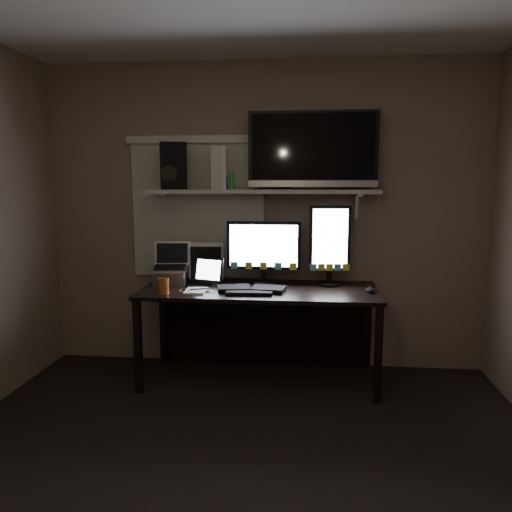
# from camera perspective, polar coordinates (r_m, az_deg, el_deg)

# --- Properties ---
(floor) EXTENTS (3.60, 3.60, 0.00)m
(floor) POSITION_cam_1_polar(r_m,az_deg,el_deg) (2.79, -2.53, -25.07)
(floor) COLOR black
(floor) RESTS_ON ground
(back_wall) EXTENTS (3.60, 0.00, 3.60)m
(back_wall) POSITION_cam_1_polar(r_m,az_deg,el_deg) (4.12, 0.90, 4.46)
(back_wall) COLOR #726051
(back_wall) RESTS_ON floor
(window_blinds) EXTENTS (1.10, 0.02, 1.10)m
(window_blinds) POSITION_cam_1_polar(r_m,az_deg,el_deg) (4.19, -6.66, 5.15)
(window_blinds) COLOR beige
(window_blinds) RESTS_ON back_wall
(desk) EXTENTS (1.80, 0.75, 0.73)m
(desk) POSITION_cam_1_polar(r_m,az_deg,el_deg) (3.99, 0.58, -5.84)
(desk) COLOR black
(desk) RESTS_ON floor
(wall_shelf) EXTENTS (1.80, 0.35, 0.03)m
(wall_shelf) POSITION_cam_1_polar(r_m,az_deg,el_deg) (3.94, 0.70, 7.39)
(wall_shelf) COLOR #A6A7A2
(wall_shelf) RESTS_ON back_wall
(monitor_landscape) EXTENTS (0.59, 0.07, 0.51)m
(monitor_landscape) POSITION_cam_1_polar(r_m,az_deg,el_deg) (3.95, 0.88, 0.43)
(monitor_landscape) COLOR black
(monitor_landscape) RESTS_ON desk
(monitor_portrait) EXTENTS (0.32, 0.09, 0.64)m
(monitor_portrait) POSITION_cam_1_polar(r_m,az_deg,el_deg) (3.94, 8.42, 1.24)
(monitor_portrait) COLOR black
(monitor_portrait) RESTS_ON desk
(keyboard) EXTENTS (0.52, 0.22, 0.03)m
(keyboard) POSITION_cam_1_polar(r_m,az_deg,el_deg) (3.75, -0.56, -3.76)
(keyboard) COLOR black
(keyboard) RESTS_ON desk
(mouse) EXTENTS (0.07, 0.11, 0.04)m
(mouse) POSITION_cam_1_polar(r_m,az_deg,el_deg) (3.79, 12.91, -3.80)
(mouse) COLOR black
(mouse) RESTS_ON desk
(notepad) EXTENTS (0.15, 0.21, 0.01)m
(notepad) POSITION_cam_1_polar(r_m,az_deg,el_deg) (3.75, -6.92, -3.96)
(notepad) COLOR white
(notepad) RESTS_ON desk
(tablet) EXTENTS (0.27, 0.18, 0.22)m
(tablet) POSITION_cam_1_polar(r_m,az_deg,el_deg) (3.96, -5.42, -1.75)
(tablet) COLOR black
(tablet) RESTS_ON desk
(file_sorter) EXTENTS (0.26, 0.14, 0.31)m
(file_sorter) POSITION_cam_1_polar(r_m,az_deg,el_deg) (4.08, -5.71, -0.76)
(file_sorter) COLOR black
(file_sorter) RESTS_ON desk
(laptop) EXTENTS (0.32, 0.27, 0.32)m
(laptop) POSITION_cam_1_polar(r_m,az_deg,el_deg) (4.02, -9.86, -0.93)
(laptop) COLOR #A6A6AA
(laptop) RESTS_ON desk
(cup) EXTENTS (0.09, 0.09, 0.12)m
(cup) POSITION_cam_1_polar(r_m,az_deg,el_deg) (3.70, -10.53, -3.39)
(cup) COLOR #95461B
(cup) RESTS_ON desk
(sticky_notes) EXTENTS (0.35, 0.27, 0.00)m
(sticky_notes) POSITION_cam_1_polar(r_m,az_deg,el_deg) (3.79, -6.11, -3.88)
(sticky_notes) COLOR #CDD439
(sticky_notes) RESTS_ON desk
(tv) EXTENTS (1.00, 0.19, 0.60)m
(tv) POSITION_cam_1_polar(r_m,az_deg,el_deg) (3.96, 6.50, 11.89)
(tv) COLOR black
(tv) RESTS_ON wall_shelf
(game_console) EXTENTS (0.14, 0.29, 0.33)m
(game_console) POSITION_cam_1_polar(r_m,az_deg,el_deg) (3.99, -4.16, 9.97)
(game_console) COLOR #BAB6A8
(game_console) RESTS_ON wall_shelf
(speaker) EXTENTS (0.26, 0.29, 0.36)m
(speaker) POSITION_cam_1_polar(r_m,az_deg,el_deg) (4.04, -9.45, 10.09)
(speaker) COLOR black
(speaker) RESTS_ON wall_shelf
(bottles) EXTENTS (0.22, 0.06, 0.14)m
(bottles) POSITION_cam_1_polar(r_m,az_deg,el_deg) (3.91, -3.53, 8.61)
(bottles) COLOR #A50F0C
(bottles) RESTS_ON wall_shelf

